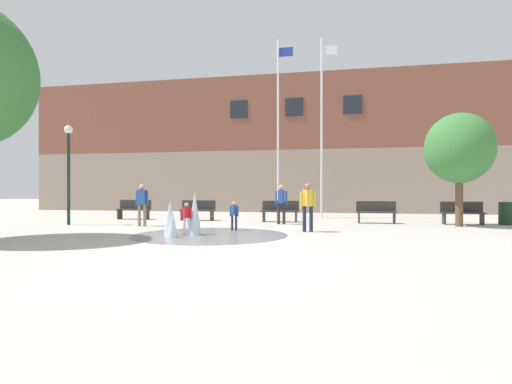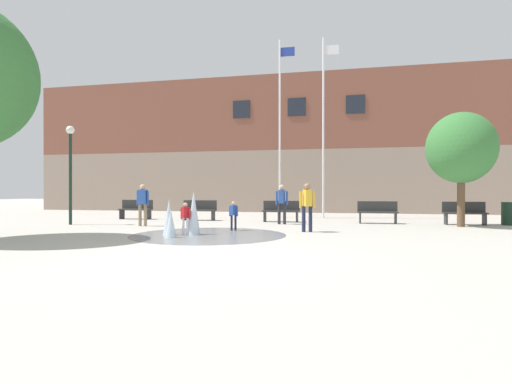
# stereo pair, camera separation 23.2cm
# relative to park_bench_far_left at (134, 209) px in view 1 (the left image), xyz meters

# --- Properties ---
(ground_plane) EXTENTS (100.00, 100.00, 0.00)m
(ground_plane) POSITION_rel_park_bench_far_left_xyz_m (6.86, -9.75, -0.48)
(ground_plane) COLOR #B2ADA3
(library_building) EXTENTS (36.00, 6.05, 8.63)m
(library_building) POSITION_rel_park_bench_far_left_xyz_m (6.86, 10.16, 3.84)
(library_building) COLOR gray
(library_building) RESTS_ON ground
(splash_fountain) EXTENTS (4.72, 4.72, 1.34)m
(splash_fountain) POSITION_rel_park_bench_far_left_xyz_m (5.05, -5.97, -0.06)
(splash_fountain) COLOR gray
(splash_fountain) RESTS_ON ground
(park_bench_far_left) EXTENTS (1.60, 0.44, 0.91)m
(park_bench_far_left) POSITION_rel_park_bench_far_left_xyz_m (0.00, 0.00, 0.00)
(park_bench_far_left) COLOR #28282D
(park_bench_far_left) RESTS_ON ground
(park_bench_left_of_flagpoles) EXTENTS (1.60, 0.44, 0.91)m
(park_bench_left_of_flagpoles) POSITION_rel_park_bench_far_left_xyz_m (3.20, -0.10, 0.00)
(park_bench_left_of_flagpoles) COLOR #28282D
(park_bench_left_of_flagpoles) RESTS_ON ground
(park_bench_center) EXTENTS (1.60, 0.44, 0.91)m
(park_bench_center) POSITION_rel_park_bench_far_left_xyz_m (7.00, -0.23, 0.00)
(park_bench_center) COLOR #28282D
(park_bench_center) RESTS_ON ground
(park_bench_near_trashcan) EXTENTS (1.60, 0.44, 0.91)m
(park_bench_near_trashcan) POSITION_rel_park_bench_far_left_xyz_m (11.01, -0.21, 0.00)
(park_bench_near_trashcan) COLOR #28282D
(park_bench_near_trashcan) RESTS_ON ground
(park_bench_far_right) EXTENTS (1.60, 0.44, 0.91)m
(park_bench_far_right) POSITION_rel_park_bench_far_left_xyz_m (14.32, -0.15, 0.00)
(park_bench_far_right) COLOR #28282D
(park_bench_far_right) RESTS_ON ground
(teen_by_trashcan) EXTENTS (0.50, 0.39, 1.59)m
(teen_by_trashcan) POSITION_rel_park_bench_far_left_xyz_m (8.46, -4.25, 0.45)
(teen_by_trashcan) COLOR #1E233D
(teen_by_trashcan) RESTS_ON ground
(child_with_pink_shirt) EXTENTS (0.31, 0.24, 0.99)m
(child_with_pink_shirt) POSITION_rel_park_bench_far_left_xyz_m (5.99, -4.32, 0.10)
(child_with_pink_shirt) COLOR #1E233D
(child_with_pink_shirt) RESTS_ON ground
(adult_watching) EXTENTS (0.50, 0.22, 1.59)m
(adult_watching) POSITION_rel_park_bench_far_left_xyz_m (2.15, -3.39, 0.45)
(adult_watching) COLOR #89755B
(adult_watching) RESTS_ON ground
(adult_near_bench) EXTENTS (0.50, 0.35, 1.59)m
(adult_near_bench) POSITION_rel_park_bench_far_left_xyz_m (7.21, -1.41, 0.45)
(adult_near_bench) COLOR #28282D
(adult_near_bench) RESTS_ON ground
(child_in_fountain) EXTENTS (0.31, 0.24, 0.99)m
(child_in_fountain) POSITION_rel_park_bench_far_left_xyz_m (4.93, -5.95, 0.10)
(child_in_fountain) COLOR silver
(child_in_fountain) RESTS_ON ground
(flagpole_left) EXTENTS (0.80, 0.10, 8.91)m
(flagpole_left) POSITION_rel_park_bench_far_left_xyz_m (6.55, 2.47, 4.23)
(flagpole_left) COLOR silver
(flagpole_left) RESTS_ON ground
(flagpole_right) EXTENTS (0.80, 0.10, 8.85)m
(flagpole_right) POSITION_rel_park_bench_far_left_xyz_m (8.71, 2.47, 4.20)
(flagpole_right) COLOR silver
(flagpole_right) RESTS_ON ground
(lamp_post_left_lane) EXTENTS (0.32, 0.32, 3.92)m
(lamp_post_left_lane) POSITION_rel_park_bench_far_left_xyz_m (-0.98, -3.40, 2.08)
(lamp_post_left_lane) COLOR #192D23
(lamp_post_left_lane) RESTS_ON ground
(trash_can) EXTENTS (0.56, 0.56, 0.90)m
(trash_can) POSITION_rel_park_bench_far_left_xyz_m (15.99, 0.02, -0.03)
(trash_can) COLOR #193323
(trash_can) RESTS_ON ground
(street_tree_near_building) EXTENTS (2.49, 2.49, 4.28)m
(street_tree_near_building) POSITION_rel_park_bench_far_left_xyz_m (13.93, -1.14, 2.46)
(street_tree_near_building) COLOR brown
(street_tree_near_building) RESTS_ON ground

